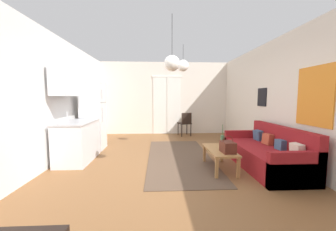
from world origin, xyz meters
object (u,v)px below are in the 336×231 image
at_px(refrigerator, 93,116).
at_px(bamboo_vase, 222,142).
at_px(pendant_lamp_near, 172,63).
at_px(pendant_lamp_far, 183,66).
at_px(couch, 267,154).
at_px(accent_chair, 185,122).
at_px(coffee_table, 220,152).
at_px(handbag, 228,147).

bearing_deg(refrigerator, bamboo_vase, -27.73).
xyz_separation_m(pendant_lamp_near, pendant_lamp_far, (0.41, 1.78, 0.25)).
relative_size(couch, bamboo_vase, 4.20).
distance_m(couch, accent_chair, 3.48).
relative_size(bamboo_vase, refrigerator, 0.27).
bearing_deg(pendant_lamp_far, coffee_table, -67.54).
xyz_separation_m(refrigerator, accent_chair, (2.74, 1.66, -0.40)).
bearing_deg(handbag, accent_chair, 94.54).
bearing_deg(pendant_lamp_far, handbag, -68.48).
relative_size(refrigerator, accent_chair, 2.10).
relative_size(handbag, refrigerator, 0.18).
bearing_deg(coffee_table, pendant_lamp_far, 112.46).
relative_size(coffee_table, pendant_lamp_far, 1.44).
distance_m(bamboo_vase, pendant_lamp_far, 2.20).
distance_m(couch, pendant_lamp_far, 2.80).
xyz_separation_m(couch, coffee_table, (-1.00, -0.06, 0.08)).
relative_size(coffee_table, pendant_lamp_near, 1.07).
height_order(bamboo_vase, pendant_lamp_far, pendant_lamp_far).
distance_m(couch, bamboo_vase, 0.96).
distance_m(refrigerator, pendant_lamp_far, 2.74).
height_order(coffee_table, pendant_lamp_far, pendant_lamp_far).
xyz_separation_m(accent_chair, pendant_lamp_near, (-0.76, -3.75, 1.47)).
height_order(bamboo_vase, pendant_lamp_near, pendant_lamp_near).
distance_m(bamboo_vase, accent_chair, 3.26).
xyz_separation_m(bamboo_vase, refrigerator, (-3.02, 1.59, 0.36)).
bearing_deg(pendant_lamp_far, refrigerator, 172.70).
bearing_deg(pendant_lamp_far, accent_chair, 80.02).
xyz_separation_m(couch, refrigerator, (-3.94, 1.59, 0.63)).
bearing_deg(refrigerator, handbag, -32.19).
height_order(coffee_table, accent_chair, accent_chair).
xyz_separation_m(couch, handbag, (-0.93, -0.31, 0.24)).
bearing_deg(refrigerator, accent_chair, 31.22).
bearing_deg(coffee_table, pendant_lamp_near, -156.07).
distance_m(couch, handbag, 1.00).
bearing_deg(couch, pendant_lamp_far, 140.36).
bearing_deg(refrigerator, coffee_table, -29.34).
distance_m(bamboo_vase, pendant_lamp_near, 1.84).
bearing_deg(handbag, bamboo_vase, 89.77).
bearing_deg(coffee_table, refrigerator, 150.66).
relative_size(couch, coffee_table, 2.05).
bearing_deg(refrigerator, pendant_lamp_near, -46.52).
height_order(handbag, pendant_lamp_far, pendant_lamp_far).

